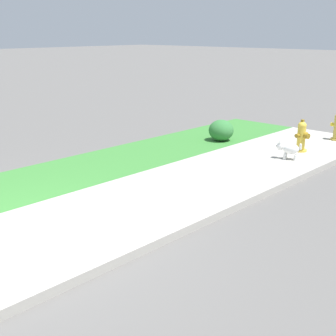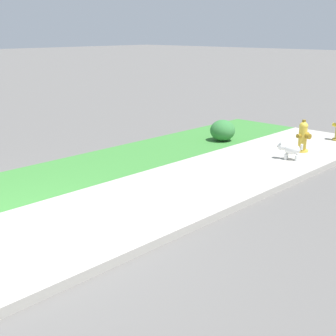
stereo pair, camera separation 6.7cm
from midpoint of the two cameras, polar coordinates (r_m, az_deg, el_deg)
ground_plane at (r=6.22m, az=-17.28°, el=-8.90°), size 120.00×120.00×0.00m
sidewalk_pavement at (r=6.21m, az=-17.28°, el=-8.86°), size 18.00×2.31×0.01m
street_curb at (r=5.24m, az=-10.47°, el=-12.62°), size 18.00×0.16×0.12m
fire_hydrant_at_driveway at (r=10.68m, az=16.31°, el=3.68°), size 0.37×0.34×0.72m
small_white_dog at (r=9.97m, az=14.79°, el=2.27°), size 0.31×0.50×0.42m
shrub_bush_mid_verge at (r=11.42m, az=6.84°, el=4.57°), size 0.60×0.60×0.51m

